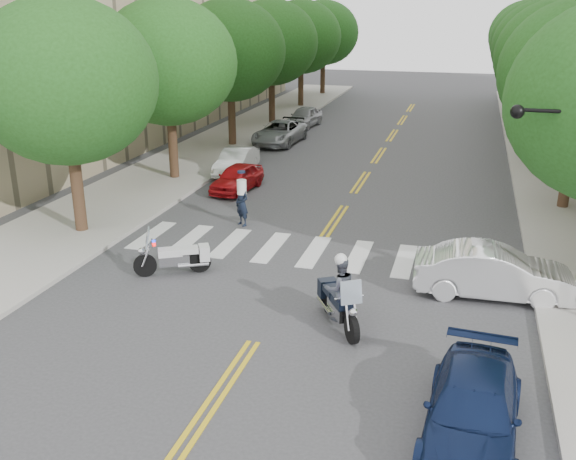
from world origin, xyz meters
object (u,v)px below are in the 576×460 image
at_px(convertible, 494,272).
at_px(sedan_blue, 472,410).
at_px(motorcycle_parked, 179,257).
at_px(motorcycle_police, 339,293).
at_px(officer_standing, 242,204).

relative_size(convertible, sedan_blue, 1.03).
distance_m(motorcycle_parked, sedan_blue, 10.81).
height_order(motorcycle_police, motorcycle_parked, motorcycle_police).
height_order(officer_standing, sedan_blue, officer_standing).
bearing_deg(sedan_blue, motorcycle_parked, 150.27).
xyz_separation_m(motorcycle_parked, officer_standing, (0.34, 4.96, 0.32)).
relative_size(motorcycle_parked, officer_standing, 1.29).
distance_m(convertible, sedan_blue, 6.96).
xyz_separation_m(convertible, sedan_blue, (-0.51, -6.94, -0.11)).
distance_m(motorcycle_police, motorcycle_parked, 5.92).
bearing_deg(motorcycle_police, motorcycle_parked, -51.21).
xyz_separation_m(motorcycle_police, officer_standing, (-5.21, 6.98, -0.05)).
bearing_deg(officer_standing, motorcycle_police, -20.91).
distance_m(officer_standing, sedan_blue, 13.96).
distance_m(motorcycle_parked, convertible, 9.57).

